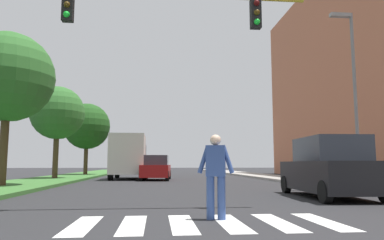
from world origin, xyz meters
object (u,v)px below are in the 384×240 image
object	(u,v)px
tree_mid	(8,77)
pedestrian_performer	(216,172)
suv_crossing	(329,169)
tree_distant	(87,126)
tree_far	(58,113)
street_lamp_right	(352,82)
sedan_midblock	(156,169)
truck_box_delivery	(129,156)
traffic_light_gantry	(66,34)

from	to	relation	value
tree_mid	pedestrian_performer	world-z (taller)	tree_mid
pedestrian_performer	suv_crossing	distance (m)	6.22
tree_distant	suv_crossing	distance (m)	25.47
tree_far	street_lamp_right	bearing A→B (deg)	-35.91
sedan_midblock	truck_box_delivery	distance (m)	2.81
truck_box_delivery	tree_mid	bearing A→B (deg)	-116.48
truck_box_delivery	sedan_midblock	bearing A→B (deg)	-42.66
tree_mid	truck_box_delivery	xyz separation A→B (m)	(4.85, 9.73, -3.41)
street_lamp_right	truck_box_delivery	distance (m)	16.30
suv_crossing	sedan_midblock	bearing A→B (deg)	113.11
tree_far	suv_crossing	xyz separation A→B (m)	(12.48, -13.82, -3.62)
street_lamp_right	pedestrian_performer	bearing A→B (deg)	-134.86
tree_far	street_lamp_right	xyz separation A→B (m)	(15.13, -10.96, 0.04)
tree_mid	pedestrian_performer	size ratio (longest dim) A/B	4.13
traffic_light_gantry	sedan_midblock	xyz separation A→B (m)	(2.31, 15.80, -3.59)
tree_mid	suv_crossing	bearing A→B (deg)	-23.41
tree_far	street_lamp_right	size ratio (longest dim) A/B	0.83
pedestrian_performer	sedan_midblock	xyz separation A→B (m)	(-1.21, 17.63, -0.16)
tree_far	tree_distant	size ratio (longest dim) A/B	0.97
sedan_midblock	truck_box_delivery	bearing A→B (deg)	137.34
pedestrian_performer	sedan_midblock	world-z (taller)	pedestrian_performer
tree_far	truck_box_delivery	size ratio (longest dim) A/B	1.01
tree_distant	tree_mid	bearing A→B (deg)	-91.55
tree_distant	truck_box_delivery	world-z (taller)	tree_distant
traffic_light_gantry	sedan_midblock	world-z (taller)	traffic_light_gantry
tree_far	pedestrian_performer	xyz separation A→B (m)	(7.99, -18.13, -3.62)
street_lamp_right	suv_crossing	world-z (taller)	street_lamp_right
pedestrian_performer	tree_mid	bearing A→B (deg)	129.52
traffic_light_gantry	street_lamp_right	xyz separation A→B (m)	(10.65, 5.33, 0.23)
tree_far	sedan_midblock	distance (m)	7.79
tree_mid	truck_box_delivery	world-z (taller)	tree_mid
pedestrian_performer	truck_box_delivery	size ratio (longest dim) A/B	0.27
street_lamp_right	pedestrian_performer	distance (m)	10.76
tree_distant	traffic_light_gantry	xyz separation A→B (m)	(4.05, -24.62, -0.13)
tree_distant	sedan_midblock	xyz separation A→B (m)	(6.36, -8.82, -3.72)
tree_distant	truck_box_delivery	size ratio (longest dim) A/B	1.04
tree_mid	traffic_light_gantry	xyz separation A→B (m)	(4.50, -7.88, -0.68)
traffic_light_gantry	tree_mid	bearing A→B (deg)	119.74
tree_distant	tree_far	bearing A→B (deg)	-92.96
tree_far	tree_distant	xyz separation A→B (m)	(0.43, 8.33, -0.06)
tree_distant	sedan_midblock	bearing A→B (deg)	-54.22
traffic_light_gantry	sedan_midblock	distance (m)	16.36
traffic_light_gantry	street_lamp_right	world-z (taller)	street_lamp_right
truck_box_delivery	tree_distant	bearing A→B (deg)	122.07
sedan_midblock	traffic_light_gantry	bearing A→B (deg)	-98.32
tree_distant	sedan_midblock	distance (m)	11.49
street_lamp_right	sedan_midblock	distance (m)	13.92
tree_distant	street_lamp_right	world-z (taller)	street_lamp_right
tree_far	sedan_midblock	size ratio (longest dim) A/B	1.51
tree_far	sedan_midblock	xyz separation A→B (m)	(6.79, -0.49, -3.78)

